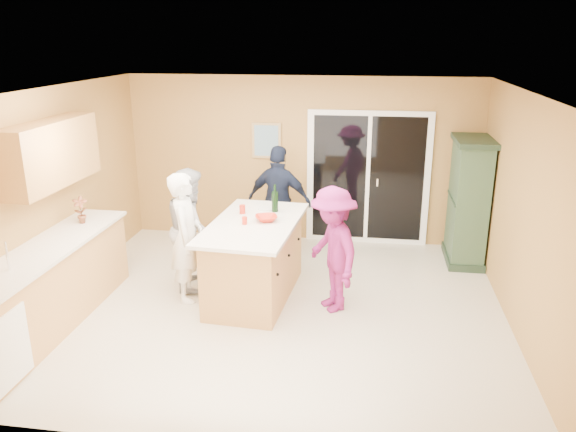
# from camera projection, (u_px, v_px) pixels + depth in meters

# --- Properties ---
(floor) EXTENTS (5.50, 5.50, 0.00)m
(floor) POSITION_uv_depth(u_px,v_px,m) (275.00, 307.00, 6.88)
(floor) COLOR beige
(floor) RESTS_ON ground
(ceiling) EXTENTS (5.50, 5.00, 0.10)m
(ceiling) POSITION_uv_depth(u_px,v_px,m) (273.00, 91.00, 6.08)
(ceiling) COLOR white
(ceiling) RESTS_ON wall_back
(wall_back) EXTENTS (5.50, 0.10, 2.60)m
(wall_back) POSITION_uv_depth(u_px,v_px,m) (301.00, 160.00, 8.83)
(wall_back) COLOR tan
(wall_back) RESTS_ON ground
(wall_front) EXTENTS (5.50, 0.10, 2.60)m
(wall_front) POSITION_uv_depth(u_px,v_px,m) (215.00, 303.00, 4.12)
(wall_front) COLOR tan
(wall_front) RESTS_ON ground
(wall_left) EXTENTS (0.10, 5.00, 2.60)m
(wall_left) POSITION_uv_depth(u_px,v_px,m) (53.00, 196.00, 6.87)
(wall_left) COLOR tan
(wall_left) RESTS_ON ground
(wall_right) EXTENTS (0.10, 5.00, 2.60)m
(wall_right) POSITION_uv_depth(u_px,v_px,m) (523.00, 217.00, 6.09)
(wall_right) COLOR tan
(wall_right) RESTS_ON ground
(left_cabinet_run) EXTENTS (0.65, 3.05, 1.24)m
(left_cabinet_run) POSITION_uv_depth(u_px,v_px,m) (36.00, 297.00, 6.09)
(left_cabinet_run) COLOR tan
(left_cabinet_run) RESTS_ON floor
(upper_cabinets) EXTENTS (0.35, 1.60, 0.75)m
(upper_cabinets) POSITION_uv_depth(u_px,v_px,m) (51.00, 153.00, 6.48)
(upper_cabinets) COLOR tan
(upper_cabinets) RESTS_ON wall_left
(sliding_door) EXTENTS (1.90, 0.07, 2.10)m
(sliding_door) POSITION_uv_depth(u_px,v_px,m) (368.00, 178.00, 8.72)
(sliding_door) COLOR white
(sliding_door) RESTS_ON floor
(framed_picture) EXTENTS (0.46, 0.04, 0.56)m
(framed_picture) POSITION_uv_depth(u_px,v_px,m) (266.00, 141.00, 8.79)
(framed_picture) COLOR #A88754
(framed_picture) RESTS_ON wall_back
(kitchen_island) EXTENTS (1.15, 1.95, 0.99)m
(kitchen_island) POSITION_uv_depth(u_px,v_px,m) (255.00, 262.00, 7.04)
(kitchen_island) COLOR tan
(kitchen_island) RESTS_ON floor
(green_hutch) EXTENTS (0.52, 0.99, 1.82)m
(green_hutch) POSITION_uv_depth(u_px,v_px,m) (468.00, 203.00, 8.04)
(green_hutch) COLOR #1F3222
(green_hutch) RESTS_ON floor
(woman_white) EXTENTS (0.48, 0.65, 1.63)m
(woman_white) POSITION_uv_depth(u_px,v_px,m) (187.00, 237.00, 6.88)
(woman_white) COLOR white
(woman_white) RESTS_ON floor
(woman_grey) EXTENTS (0.82, 0.93, 1.59)m
(woman_grey) POSITION_uv_depth(u_px,v_px,m) (192.00, 228.00, 7.26)
(woman_grey) COLOR #A7A6A9
(woman_grey) RESTS_ON floor
(woman_navy) EXTENTS (1.04, 0.59, 1.67)m
(woman_navy) POSITION_uv_depth(u_px,v_px,m) (279.00, 202.00, 8.28)
(woman_navy) COLOR #1A243A
(woman_navy) RESTS_ON floor
(woman_magenta) EXTENTS (0.97, 1.13, 1.52)m
(woman_magenta) POSITION_uv_depth(u_px,v_px,m) (333.00, 250.00, 6.63)
(woman_magenta) COLOR #94206C
(woman_magenta) RESTS_ON floor
(serving_bowl) EXTENTS (0.34, 0.34, 0.07)m
(serving_bowl) POSITION_uv_depth(u_px,v_px,m) (266.00, 218.00, 6.92)
(serving_bowl) COLOR red
(serving_bowl) RESTS_ON kitchen_island
(tulip_vase) EXTENTS (0.21, 0.17, 0.35)m
(tulip_vase) POSITION_uv_depth(u_px,v_px,m) (81.00, 210.00, 6.95)
(tulip_vase) COLOR red
(tulip_vase) RESTS_ON left_cabinet_run
(tumbler_near) EXTENTS (0.07, 0.07, 0.09)m
(tumbler_near) POSITION_uv_depth(u_px,v_px,m) (245.00, 221.00, 6.79)
(tumbler_near) COLOR red
(tumbler_near) RESTS_ON kitchen_island
(tumbler_far) EXTENTS (0.08, 0.08, 0.11)m
(tumbler_far) POSITION_uv_depth(u_px,v_px,m) (242.00, 209.00, 7.20)
(tumbler_far) COLOR red
(tumbler_far) RESTS_ON kitchen_island
(wine_bottle) EXTENTS (0.08, 0.08, 0.36)m
(wine_bottle) POSITION_uv_depth(u_px,v_px,m) (275.00, 201.00, 7.26)
(wine_bottle) COLOR black
(wine_bottle) RESTS_ON kitchen_island
(white_plate) EXTENTS (0.24, 0.24, 0.01)m
(white_plate) POSITION_uv_depth(u_px,v_px,m) (266.00, 209.00, 7.39)
(white_plate) COLOR silver
(white_plate) RESTS_ON kitchen_island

